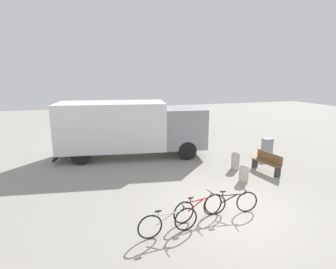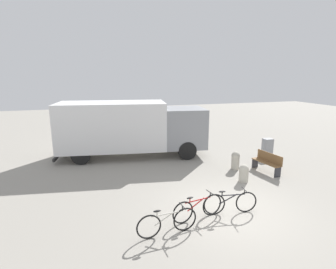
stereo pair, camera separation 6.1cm
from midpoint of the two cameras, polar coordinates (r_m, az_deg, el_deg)
ground_plane at (r=9.17m, az=13.16°, el=-15.76°), size 60.00×60.00×0.00m
delivery_truck at (r=14.23m, az=-8.36°, el=1.74°), size 8.09×3.55×2.96m
park_bench at (r=12.84m, az=20.67°, el=-5.54°), size 0.60×1.51×0.89m
bicycle_near at (r=7.60m, az=-0.20°, el=-18.56°), size 1.77×0.44×0.79m
bicycle_middle at (r=8.35m, az=6.44°, el=-15.56°), size 1.75×0.48×0.79m
bicycle_far at (r=8.83m, az=13.34°, el=-14.19°), size 1.75×0.44×0.79m
bollard_near_bench at (r=11.41m, az=16.05°, el=-7.96°), size 0.40×0.40×0.74m
bollard_far_bench at (r=12.77m, az=14.33°, el=-5.31°), size 0.39×0.39×0.85m
utility_box at (r=15.20m, az=20.63°, el=-2.67°), size 0.48×0.40×1.01m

